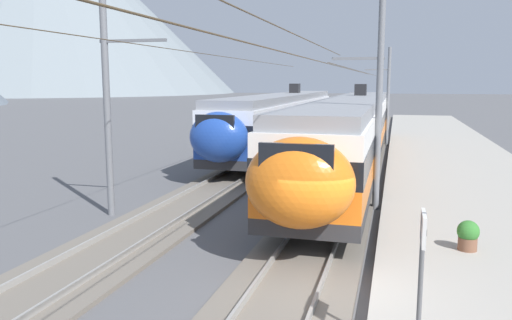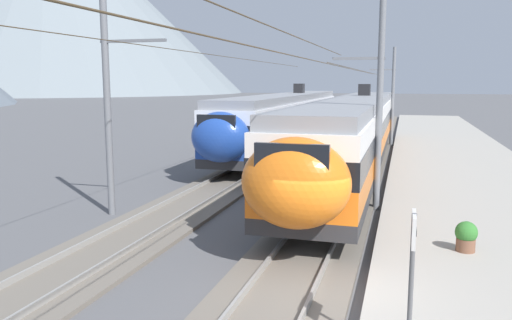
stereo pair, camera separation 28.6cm
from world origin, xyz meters
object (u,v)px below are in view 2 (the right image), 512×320
object	(u,v)px
train_near_platform	(356,129)
catenary_mast_east	(391,95)
train_far_track	(286,118)
catenary_mast_mid	(377,98)
platform_sign	(413,252)
potted_plant_platform_edge	(466,235)
catenary_mast_far_side	(111,98)

from	to	relation	value
train_near_platform	catenary_mast_east	size ratio (longest dim) A/B	0.73
train_far_track	catenary_mast_mid	bearing A→B (deg)	-155.78
catenary_mast_east	catenary_mast_mid	bearing A→B (deg)	-179.97
platform_sign	potted_plant_platform_edge	xyz separation A→B (m)	(5.66, -1.45, -1.27)
train_near_platform	catenary_mast_east	xyz separation A→B (m)	(11.47, -1.45, 1.53)
catenary_mast_mid	potted_plant_platform_edge	bearing A→B (deg)	-152.57
train_far_track	catenary_mast_far_side	distance (m)	18.55
platform_sign	train_near_platform	bearing A→B (deg)	7.94
catenary_mast_mid	platform_sign	distance (m)	11.05
catenary_mast_far_side	platform_sign	world-z (taller)	catenary_mast_far_side
train_far_track	catenary_mast_mid	world-z (taller)	catenary_mast_mid
catenary_mast_far_side	potted_plant_platform_edge	size ratio (longest dim) A/B	55.79
train_near_platform	platform_sign	size ratio (longest dim) A/B	13.91
catenary_mast_far_side	platform_sign	xyz separation A→B (m)	(-7.49, -9.96, -2.10)
catenary_mast_east	platform_sign	bearing A→B (deg)	-177.72
train_far_track	potted_plant_platform_edge	world-z (taller)	train_far_track
train_near_platform	train_far_track	distance (m)	8.54
train_far_track	catenary_mast_far_side	size ratio (longest dim) A/B	0.62
catenary_mast_mid	catenary_mast_far_side	world-z (taller)	catenary_mast_mid
train_near_platform	platform_sign	world-z (taller)	train_near_platform
platform_sign	catenary_mast_far_side	bearing A→B (deg)	53.06
catenary_mast_far_side	catenary_mast_mid	bearing A→B (deg)	-69.39
train_near_platform	platform_sign	distance (m)	19.33
train_near_platform	potted_plant_platform_edge	world-z (taller)	train_near_platform
train_near_platform	platform_sign	bearing A→B (deg)	-172.06
platform_sign	catenary_mast_east	bearing A→B (deg)	2.28
train_near_platform	catenary_mast_mid	bearing A→B (deg)	-170.07
catenary_mast_mid	platform_sign	bearing A→B (deg)	-173.62
catenary_mast_far_side	train_far_track	bearing A→B (deg)	-6.17
train_near_platform	catenary_mast_far_side	bearing A→B (deg)	147.96
train_far_track	catenary_mast_east	world-z (taller)	catenary_mast_east
catenary_mast_mid	catenary_mast_east	bearing A→B (deg)	0.03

